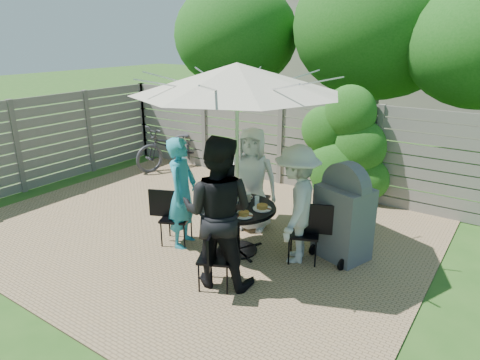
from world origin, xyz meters
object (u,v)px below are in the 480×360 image
Objects in this scene: person_back at (252,180)px; plate_front at (230,215)px; umbrella at (237,78)px; chair_front at (216,269)px; person_right at (296,205)px; plate_right at (262,207)px; glass_left at (217,203)px; glass_front at (239,209)px; patio_table at (237,220)px; glass_right at (257,201)px; plate_back at (244,196)px; chair_left at (176,228)px; person_left at (182,193)px; person_front at (218,213)px; chair_back at (254,209)px; plate_extra at (244,214)px; bbq_grill at (344,216)px; chair_right at (304,244)px; coffee_cup at (248,198)px; syrup_jug at (234,199)px; plate_left at (213,202)px; bicycle at (174,147)px.

plate_front is (0.38, -1.13, -0.10)m from person_back.
chair_front is at bearing -71.46° from umbrella.
person_back is 1.01× the size of person_right.
person_right is at bearing -45.00° from person_back.
glass_left reaches higher than plate_right.
person_back is 1.10m from glass_front.
person_right is at bearing 41.89° from plate_front.
glass_right reaches higher than patio_table.
glass_front is at bearing -49.56° from patio_table.
person_back is at bearing 108.44° from plate_back.
glass_front is at bearing -61.95° from plate_back.
person_left is at bearing -4.71° from chair_left.
person_front is at bearing -95.01° from plate_right.
person_back is at bearing 4.28° from chair_back.
person_front is at bearing -87.08° from glass_right.
umbrella reaches higher than plate_extra.
glass_front is 0.10× the size of bbq_grill.
umbrella reaches higher than plate_front.
chair_right is 7.16× the size of coffee_cup.
umbrella is 1.78m from plate_right.
chair_left is at bearing -136.57° from bbq_grill.
bbq_grill is at bearing 41.87° from plate_extra.
chair_front is 1.15m from syrup_jug.
coffee_cup is at bearing 12.38° from chair_back.
person_front is 13.69× the size of glass_right.
glass_front is (-0.08, 0.01, 0.05)m from plate_extra.
person_front is at bearing -71.56° from plate_front.
person_back is at bearing 84.99° from plate_left.
plate_back and plate_right have the same top height.
plate_left is 0.15m from glass_left.
glass_right is at bearing -20.64° from chair_front.
syrup_jug is (-0.07, 0.03, -1.68)m from umbrella.
chair_left is 3.25× the size of plate_back.
glass_right is (1.13, 0.49, 0.53)m from chair_left.
chair_right is 0.88m from glass_right.
plate_left is at bearing -161.56° from umbrella.
person_back reaches higher than chair_left.
coffee_cup is (0.10, 0.21, -0.02)m from syrup_jug.
plate_front is at bearing -90.00° from person_back.
plate_right is 1.86× the size of glass_front.
person_front is 1.07m from coffee_cup.
bicycle is (-3.36, 2.76, -0.27)m from glass_left.
umbrella is 1.73m from person_front.
chair_front is 0.72m from person_front.
plate_extra is at bearing -65.22° from person_right.
person_front reaches higher than patio_table.
glass_left is at bearing -100.74° from plate_back.
plate_back is at bearing 97.49° from syrup_jug.
plate_front is 0.37m from glass_left.
person_right is (0.48, 1.18, 0.57)m from chair_front.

